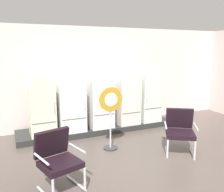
% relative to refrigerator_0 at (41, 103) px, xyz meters
% --- Properties ---
extents(ground, '(12.00, 10.00, 0.05)m').
position_rel_refrigerator_0_xyz_m(ground, '(1.51, -2.91, -0.95)').
color(ground, '#504741').
extents(back_wall, '(11.76, 0.12, 2.85)m').
position_rel_refrigerator_0_xyz_m(back_wall, '(1.51, 0.75, 0.52)').
color(back_wall, silver).
rests_on(back_wall, ground).
extents(display_plinth, '(4.33, 0.95, 0.15)m').
position_rel_refrigerator_0_xyz_m(display_plinth, '(1.51, 0.11, -0.85)').
color(display_plinth, '#292B2A').
rests_on(display_plinth, ground).
extents(refrigerator_0, '(0.60, 0.68, 1.46)m').
position_rel_refrigerator_0_xyz_m(refrigerator_0, '(0.00, 0.00, 0.00)').
color(refrigerator_0, silver).
rests_on(refrigerator_0, display_plinth).
extents(refrigerator_1, '(0.67, 0.67, 1.53)m').
position_rel_refrigerator_0_xyz_m(refrigerator_1, '(0.72, -0.00, 0.03)').
color(refrigerator_1, white).
rests_on(refrigerator_1, display_plinth).
extents(refrigerator_2, '(0.62, 0.64, 1.58)m').
position_rel_refrigerator_0_xyz_m(refrigerator_2, '(1.52, -0.02, 0.06)').
color(refrigerator_2, white).
rests_on(refrigerator_2, display_plinth).
extents(refrigerator_3, '(0.61, 0.72, 1.46)m').
position_rel_refrigerator_0_xyz_m(refrigerator_3, '(2.32, 0.02, -0.00)').
color(refrigerator_3, silver).
rests_on(refrigerator_3, display_plinth).
extents(refrigerator_4, '(0.60, 0.62, 1.64)m').
position_rel_refrigerator_0_xyz_m(refrigerator_4, '(3.02, -0.03, 0.10)').
color(refrigerator_4, silver).
rests_on(refrigerator_4, display_plinth).
extents(armchair_left, '(0.76, 0.79, 0.95)m').
position_rel_refrigerator_0_xyz_m(armchair_left, '(-0.09, -2.32, -0.39)').
color(armchair_left, silver).
rests_on(armchair_left, ground).
extents(armchair_right, '(0.84, 0.86, 0.95)m').
position_rel_refrigerator_0_xyz_m(armchair_right, '(2.62, -1.97, -0.39)').
color(armchair_right, silver).
rests_on(armchair_right, ground).
extents(sign_stand, '(0.54, 0.32, 1.42)m').
position_rel_refrigerator_0_xyz_m(sign_stand, '(1.31, -1.23, -0.17)').
color(sign_stand, '#2D2D30').
rests_on(sign_stand, ground).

